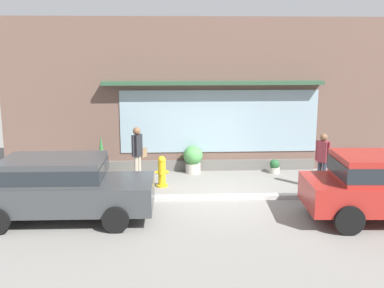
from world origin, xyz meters
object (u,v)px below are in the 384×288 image
Objects in this scene: pedestrian_with_handbag at (138,151)px; pedestrian_passerby at (323,157)px; potted_plant_window_left at (193,158)px; parked_car_dark_gray at (60,185)px; fire_hydrant at (162,172)px; potted_plant_window_center at (355,161)px; potted_plant_trailing_edge at (102,157)px; potted_plant_window_right at (275,166)px.

pedestrian_with_handbag is 1.05× the size of pedestrian_passerby.
parked_car_dark_gray is at bearing -129.24° from potted_plant_window_left.
fire_hydrant reaches higher than potted_plant_window_center.
potted_plant_window_left is (1.02, 1.52, 0.04)m from fire_hydrant.
potted_plant_trailing_edge is 2.92× the size of potted_plant_window_right.
potted_plant_trailing_edge is at bearing -177.69° from potted_plant_window_right.
pedestrian_with_handbag reaches higher than potted_plant_window_right.
parked_car_dark_gray is at bearing -146.78° from potted_plant_window_right.
parked_car_dark_gray reaches higher than potted_plant_window_left.
potted_plant_window_right is (4.50, 0.94, -0.80)m from pedestrian_with_handbag.
pedestrian_with_handbag is 1.28× the size of potted_plant_trailing_edge.
fire_hydrant is 1.83m from potted_plant_window_left.
pedestrian_passerby is at bearing 17.50° from parked_car_dark_gray.
potted_plant_window_left is (1.76, 1.10, -0.53)m from pedestrian_with_handbag.
pedestrian_passerby is 2.23m from potted_plant_window_right.
fire_hydrant is 1.41× the size of potted_plant_window_center.
fire_hydrant is at bearing -160.04° from potted_plant_window_right.
pedestrian_passerby is 3.57× the size of potted_plant_window_right.
pedestrian_with_handbag is 2.63× the size of potted_plant_window_center.
potted_plant_window_center is at bearing 25.76° from parked_car_dark_gray.
potted_plant_trailing_edge is (-1.22, 0.71, -0.37)m from pedestrian_with_handbag.
fire_hydrant is 0.54× the size of pedestrian_with_handbag.
potted_plant_window_center is at bearing 0.35° from potted_plant_window_left.
parked_car_dark_gray is 9.14× the size of potted_plant_window_right.
fire_hydrant is at bearing -144.05° from pedestrian_passerby.
potted_plant_trailing_edge reaches higher than fire_hydrant.
potted_plant_window_right is at bearing -176.06° from potted_plant_window_center.
potted_plant_trailing_edge is 5.73m from potted_plant_window_right.
pedestrian_passerby is 1.80× the size of potted_plant_window_left.
fire_hydrant is at bearing -166.68° from potted_plant_window_center.
potted_plant_window_right is at bearing -43.51° from pedestrian_with_handbag.
potted_plant_trailing_edge is (-6.69, 1.63, -0.32)m from pedestrian_passerby.
potted_plant_window_left reaches higher than potted_plant_window_center.
pedestrian_passerby is at bearing -131.97° from potted_plant_window_center.
pedestrian_passerby is 0.39× the size of parked_car_dark_gray.
pedestrian_with_handbag reaches higher than pedestrian_passerby.
parked_car_dark_gray reaches higher than fire_hydrant.
potted_plant_window_center is (8.54, 0.43, -0.32)m from potted_plant_trailing_edge.
pedestrian_passerby is 7.46m from parked_car_dark_gray.
fire_hydrant is 0.56× the size of pedestrian_passerby.
potted_plant_window_right is at bearing -3.37° from potted_plant_window_left.
parked_car_dark_gray is at bearing -121.12° from pedestrian_passerby.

